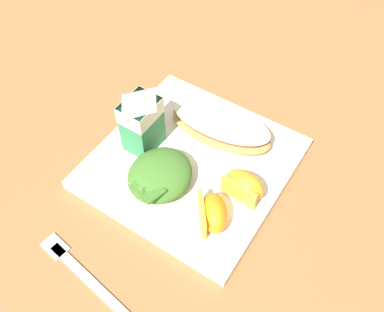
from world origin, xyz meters
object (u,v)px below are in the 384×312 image
at_px(cheesy_pizza_bread, 221,126).
at_px(green_salad_pile, 160,175).
at_px(metal_fork, 83,274).
at_px(orange_wedge_middle, 244,185).
at_px(white_plate, 192,163).
at_px(milk_carton, 141,118).
at_px(orange_wedge_front, 213,213).

bearing_deg(cheesy_pizza_bread, green_salad_pile, 169.02).
height_order(green_salad_pile, metal_fork, green_salad_pile).
height_order(green_salad_pile, orange_wedge_middle, same).
relative_size(white_plate, cheesy_pizza_bread, 1.59).
relative_size(milk_carton, orange_wedge_middle, 1.75).
xyz_separation_m(green_salad_pile, milk_carton, (0.05, 0.06, 0.04)).
distance_m(green_salad_pile, orange_wedge_front, 0.10).
bearing_deg(metal_fork, orange_wedge_middle, -28.59).
height_order(white_plate, orange_wedge_middle, orange_wedge_middle).
xyz_separation_m(cheesy_pizza_bread, orange_wedge_middle, (-0.08, -0.09, 0.00)).
bearing_deg(cheesy_pizza_bread, orange_wedge_middle, -132.65).
bearing_deg(orange_wedge_middle, milk_carton, 91.05).
bearing_deg(green_salad_pile, cheesy_pizza_bread, -10.98).
height_order(milk_carton, metal_fork, milk_carton).
bearing_deg(orange_wedge_front, orange_wedge_middle, -12.82).
distance_m(milk_carton, orange_wedge_front, 0.18).
bearing_deg(green_salad_pile, white_plate, -14.88).
bearing_deg(orange_wedge_front, milk_carton, 69.83).
relative_size(white_plate, milk_carton, 2.55).
bearing_deg(milk_carton, orange_wedge_middle, -88.95).
distance_m(white_plate, green_salad_pile, 0.07).
relative_size(cheesy_pizza_bread, green_salad_pile, 1.66).
height_order(orange_wedge_middle, metal_fork, orange_wedge_middle).
relative_size(white_plate, green_salad_pile, 2.65).
bearing_deg(cheesy_pizza_bread, white_plate, 172.55).
bearing_deg(green_salad_pile, metal_fork, 177.70).
xyz_separation_m(white_plate, metal_fork, (-0.23, 0.02, -0.01)).
xyz_separation_m(milk_carton, metal_fork, (-0.21, -0.06, -0.07)).
xyz_separation_m(cheesy_pizza_bread, orange_wedge_front, (-0.14, -0.07, 0.00)).
distance_m(cheesy_pizza_bread, milk_carton, 0.13).
height_order(cheesy_pizza_bread, metal_fork, cheesy_pizza_bread).
bearing_deg(milk_carton, metal_fork, -164.70).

